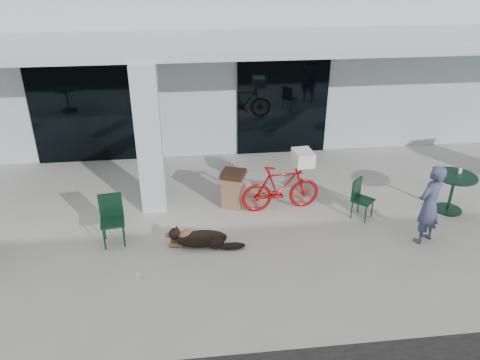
{
  "coord_description": "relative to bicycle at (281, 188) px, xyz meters",
  "views": [
    {
      "loc": [
        -0.69,
        -6.68,
        5.1
      ],
      "look_at": [
        0.25,
        1.41,
        1.0
      ],
      "focal_mm": 35.0,
      "sensor_mm": 36.0,
      "label": 1
    }
  ],
  "objects": [
    {
      "name": "building",
      "position": [
        -1.18,
        6.6,
        1.74
      ],
      "size": [
        22.0,
        7.0,
        4.5
      ],
      "primitive_type": "cube",
      "color": "silver",
      "rests_on": "ground"
    },
    {
      "name": "cafe_chair_near",
      "position": [
        -3.38,
        -0.9,
        -0.03
      ],
      "size": [
        0.5,
        0.53,
        0.97
      ],
      "primitive_type": null,
      "rotation": [
        0.0,
        0.0,
        0.13
      ],
      "color": "#123525",
      "rests_on": "ground"
    },
    {
      "name": "cup_near_dog",
      "position": [
        -2.86,
        -2.04,
        -0.46
      ],
      "size": [
        0.09,
        0.09,
        0.09
      ],
      "primitive_type": "cylinder",
      "rotation": [
        0.0,
        0.0,
        0.26
      ],
      "color": "white",
      "rests_on": "ground"
    },
    {
      "name": "cafe_table_far",
      "position": [
        3.58,
        -0.47,
        -0.1
      ],
      "size": [
        0.91,
        0.91,
        0.83
      ],
      "primitive_type": null,
      "rotation": [
        0.0,
        0.0,
        0.02
      ],
      "color": "#123525",
      "rests_on": "ground"
    },
    {
      "name": "cafe_chair_far_a",
      "position": [
        1.62,
        -0.54,
        -0.09
      ],
      "size": [
        0.56,
        0.56,
        0.84
      ],
      "primitive_type": null,
      "rotation": [
        0.0,
        0.0,
        0.78
      ],
      "color": "#123525",
      "rests_on": "ground"
    },
    {
      "name": "storefront_glass_left",
      "position": [
        -4.38,
        3.08,
        0.84
      ],
      "size": [
        2.8,
        0.06,
        2.7
      ],
      "primitive_type": "cube",
      "color": "black",
      "rests_on": "ground"
    },
    {
      "name": "dog",
      "position": [
        -1.74,
        -1.2,
        -0.33
      ],
      "size": [
        1.16,
        0.56,
        0.37
      ],
      "primitive_type": null,
      "rotation": [
        0.0,
        0.0,
        -0.17
      ],
      "color": "black",
      "rests_on": "ground"
    },
    {
      "name": "cup_on_table",
      "position": [
        3.72,
        -0.37,
        0.37
      ],
      "size": [
        0.08,
        0.08,
        0.1
      ],
      "primitive_type": "cylinder",
      "rotation": [
        0.0,
        0.0,
        0.02
      ],
      "color": "white",
      "rests_on": "cafe_table_far"
    },
    {
      "name": "trash_receptacle",
      "position": [
        -0.98,
        0.28,
        -0.1
      ],
      "size": [
        0.62,
        0.62,
        0.82
      ],
      "primitive_type": null,
      "rotation": [
        0.0,
        0.0,
        -0.38
      ],
      "color": "#865E45",
      "rests_on": "ground"
    },
    {
      "name": "person",
      "position": [
        2.5,
        -1.5,
        0.28
      ],
      "size": [
        0.69,
        0.61,
        1.58
      ],
      "primitive_type": "imported",
      "rotation": [
        0.0,
        0.0,
        3.65
      ],
      "color": "#383F5F",
      "rests_on": "ground"
    },
    {
      "name": "laundry_basket",
      "position": [
        0.45,
        0.04,
        0.66
      ],
      "size": [
        0.42,
        0.54,
        0.3
      ],
      "primitive_type": "cube",
      "rotation": [
        0.0,
        0.0,
        1.66
      ],
      "color": "white",
      "rests_on": "bicycle"
    },
    {
      "name": "overhang",
      "position": [
        -1.18,
        1.7,
        2.7
      ],
      "size": [
        22.0,
        2.8,
        0.18
      ],
      "primitive_type": "cube",
      "color": "silver",
      "rests_on": "column"
    },
    {
      "name": "bicycle",
      "position": [
        0.0,
        0.0,
        0.0
      ],
      "size": [
        1.74,
        0.63,
        1.02
      ],
      "primitive_type": "imported",
      "rotation": [
        0.0,
        0.0,
        1.66
      ],
      "color": "#AC0E0D",
      "rests_on": "ground"
    },
    {
      "name": "column",
      "position": [
        -2.68,
        0.4,
        1.05
      ],
      "size": [
        0.5,
        0.5,
        3.12
      ],
      "primitive_type": "cube",
      "color": "silver",
      "rests_on": "ground"
    },
    {
      "name": "ground",
      "position": [
        -1.18,
        -1.9,
        -0.51
      ],
      "size": [
        80.0,
        80.0,
        0.0
      ],
      "primitive_type": "plane",
      "color": "#B4B1A9",
      "rests_on": "ground"
    },
    {
      "name": "storefront_glass_right",
      "position": [
        0.62,
        3.08,
        0.84
      ],
      "size": [
        2.4,
        0.06,
        2.7
      ],
      "primitive_type": "cube",
      "color": "black",
      "rests_on": "ground"
    }
  ]
}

